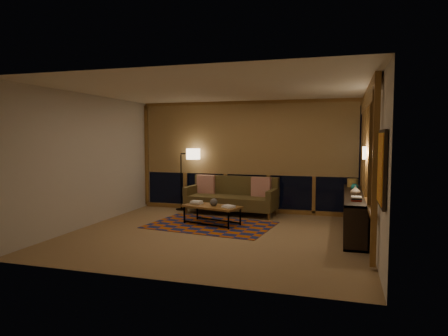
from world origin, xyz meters
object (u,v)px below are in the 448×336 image
(sofa, at_px, (231,196))
(floor_lamp, at_px, (181,179))
(bookshelf, at_px, (354,212))
(coffee_table, at_px, (212,215))

(sofa, bearing_deg, floor_lamp, 175.72)
(bookshelf, bearing_deg, coffee_table, -175.70)
(coffee_table, relative_size, floor_lamp, 0.77)
(sofa, bearing_deg, coffee_table, -89.17)
(sofa, height_order, coffee_table, sofa)
(floor_lamp, distance_m, bookshelf, 4.32)
(coffee_table, bearing_deg, floor_lamp, 148.20)
(sofa, bearing_deg, bookshelf, -15.51)
(sofa, xyz_separation_m, floor_lamp, (-1.37, 0.21, 0.34))
(floor_lamp, bearing_deg, bookshelf, -6.41)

